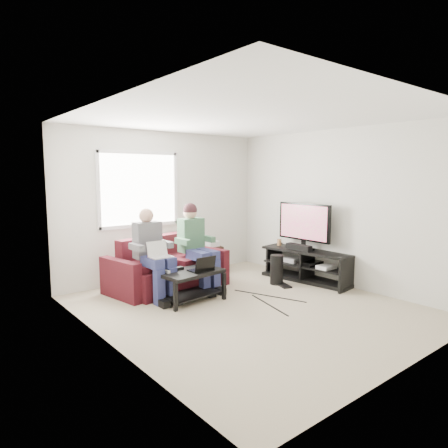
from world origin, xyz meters
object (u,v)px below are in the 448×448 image
(sofa, at_px, (166,270))
(coffee_table, at_px, (191,279))
(tv, at_px, (304,223))
(subwoofer, at_px, (277,270))
(end_table, at_px, (212,258))
(tv_stand, at_px, (307,267))

(sofa, relative_size, coffee_table, 2.00)
(coffee_table, distance_m, tv, 2.33)
(tv, distance_m, subwoofer, 0.95)
(tv, relative_size, end_table, 1.85)
(coffee_table, relative_size, tv_stand, 0.56)
(sofa, height_order, end_table, sofa)
(sofa, relative_size, end_table, 3.23)
(sofa, distance_m, tv, 2.50)
(subwoofer, height_order, end_table, end_table)
(coffee_table, distance_m, end_table, 1.81)
(sofa, distance_m, coffee_table, 0.80)
(coffee_table, xyz_separation_m, subwoofer, (1.64, -0.15, -0.08))
(coffee_table, height_order, end_table, end_table)
(tv_stand, xyz_separation_m, tv, (-0.00, 0.10, 0.76))
(sofa, distance_m, tv_stand, 2.46)
(subwoofer, bearing_deg, tv_stand, -17.34)
(subwoofer, xyz_separation_m, end_table, (-0.32, 1.38, 0.02))
(tv, bearing_deg, coffee_table, 173.94)
(sofa, relative_size, subwoofer, 3.83)
(coffee_table, relative_size, end_table, 1.61)
(coffee_table, xyz_separation_m, end_table, (1.33, 1.23, -0.07))
(sofa, relative_size, tv_stand, 1.13)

